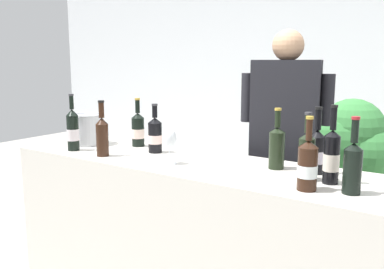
{
  "coord_description": "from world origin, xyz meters",
  "views": [
    {
      "loc": [
        1.29,
        -1.86,
        1.49
      ],
      "look_at": [
        0.03,
        0.0,
        1.1
      ],
      "focal_mm": 39.07,
      "sensor_mm": 36.0,
      "label": 1
    }
  ],
  "objects_px": {
    "wine_bottle_6": "(155,135)",
    "ice_bucket": "(88,129)",
    "person_server": "(283,169)",
    "wine_bottle_1": "(138,129)",
    "wine_bottle_7": "(353,165)",
    "wine_bottle_2": "(317,151)",
    "wine_bottle_5": "(306,156)",
    "wine_bottle_3": "(308,165)",
    "wine_bottle_4": "(277,146)",
    "wine_glass": "(170,141)",
    "wine_bottle_8": "(102,135)",
    "wine_bottle_9": "(331,156)",
    "potted_shrub": "(352,150)",
    "wine_bottle_0": "(73,130)"
  },
  "relations": [
    {
      "from": "person_server",
      "to": "wine_bottle_3",
      "type": "bearing_deg",
      "value": -61.85
    },
    {
      "from": "wine_bottle_7",
      "to": "ice_bucket",
      "type": "bearing_deg",
      "value": 176.06
    },
    {
      "from": "wine_bottle_5",
      "to": "wine_bottle_8",
      "type": "distance_m",
      "value": 1.16
    },
    {
      "from": "wine_bottle_1",
      "to": "potted_shrub",
      "type": "bearing_deg",
      "value": 42.91
    },
    {
      "from": "wine_bottle_3",
      "to": "wine_bottle_8",
      "type": "distance_m",
      "value": 1.21
    },
    {
      "from": "wine_bottle_5",
      "to": "wine_bottle_6",
      "type": "relative_size",
      "value": 1.07
    },
    {
      "from": "person_server",
      "to": "potted_shrub",
      "type": "bearing_deg",
      "value": 65.09
    },
    {
      "from": "wine_bottle_2",
      "to": "wine_bottle_8",
      "type": "xyz_separation_m",
      "value": [
        -1.15,
        -0.32,
        0.01
      ]
    },
    {
      "from": "wine_bottle_8",
      "to": "potted_shrub",
      "type": "xyz_separation_m",
      "value": [
        1.08,
        1.35,
        -0.2
      ]
    },
    {
      "from": "wine_glass",
      "to": "wine_bottle_3",
      "type": "bearing_deg",
      "value": -3.34
    },
    {
      "from": "wine_bottle_0",
      "to": "ice_bucket",
      "type": "distance_m",
      "value": 0.2
    },
    {
      "from": "wine_bottle_2",
      "to": "wine_glass",
      "type": "distance_m",
      "value": 0.75
    },
    {
      "from": "wine_bottle_1",
      "to": "wine_bottle_9",
      "type": "bearing_deg",
      "value": -6.98
    },
    {
      "from": "wine_bottle_6",
      "to": "wine_bottle_8",
      "type": "xyz_separation_m",
      "value": [
        -0.19,
        -0.25,
        0.02
      ]
    },
    {
      "from": "wine_bottle_8",
      "to": "wine_bottle_9",
      "type": "bearing_deg",
      "value": 8.0
    },
    {
      "from": "wine_bottle_5",
      "to": "ice_bucket",
      "type": "xyz_separation_m",
      "value": [
        -1.49,
        0.02,
        -0.01
      ]
    },
    {
      "from": "person_server",
      "to": "wine_bottle_0",
      "type": "bearing_deg",
      "value": -144.63
    },
    {
      "from": "wine_bottle_6",
      "to": "ice_bucket",
      "type": "height_order",
      "value": "wine_bottle_6"
    },
    {
      "from": "wine_bottle_5",
      "to": "person_server",
      "type": "height_order",
      "value": "person_server"
    },
    {
      "from": "wine_bottle_9",
      "to": "person_server",
      "type": "height_order",
      "value": "person_server"
    },
    {
      "from": "potted_shrub",
      "to": "ice_bucket",
      "type": "bearing_deg",
      "value": -140.81
    },
    {
      "from": "wine_bottle_6",
      "to": "wine_bottle_7",
      "type": "height_order",
      "value": "wine_bottle_7"
    },
    {
      "from": "wine_bottle_9",
      "to": "wine_glass",
      "type": "bearing_deg",
      "value": -172.41
    },
    {
      "from": "wine_bottle_3",
      "to": "wine_glass",
      "type": "distance_m",
      "value": 0.77
    },
    {
      "from": "wine_bottle_0",
      "to": "potted_shrub",
      "type": "distance_m",
      "value": 1.91
    },
    {
      "from": "wine_bottle_3",
      "to": "wine_bottle_6",
      "type": "relative_size",
      "value": 1.08
    },
    {
      "from": "wine_bottle_6",
      "to": "ice_bucket",
      "type": "bearing_deg",
      "value": -174.49
    },
    {
      "from": "wine_bottle_8",
      "to": "wine_bottle_7",
      "type": "bearing_deg",
      "value": 3.27
    },
    {
      "from": "wine_bottle_3",
      "to": "wine_bottle_4",
      "type": "distance_m",
      "value": 0.37
    },
    {
      "from": "ice_bucket",
      "to": "wine_bottle_1",
      "type": "bearing_deg",
      "value": 23.08
    },
    {
      "from": "wine_bottle_3",
      "to": "person_server",
      "type": "height_order",
      "value": "person_server"
    },
    {
      "from": "wine_bottle_0",
      "to": "potted_shrub",
      "type": "relative_size",
      "value": 0.28
    },
    {
      "from": "wine_bottle_6",
      "to": "person_server",
      "type": "relative_size",
      "value": 0.18
    },
    {
      "from": "wine_bottle_2",
      "to": "wine_bottle_5",
      "type": "bearing_deg",
      "value": -90.73
    },
    {
      "from": "wine_bottle_0",
      "to": "wine_bottle_2",
      "type": "xyz_separation_m",
      "value": [
        1.42,
        0.31,
        -0.01
      ]
    },
    {
      "from": "wine_bottle_2",
      "to": "wine_bottle_7",
      "type": "bearing_deg",
      "value": -46.49
    },
    {
      "from": "ice_bucket",
      "to": "wine_bottle_6",
      "type": "bearing_deg",
      "value": 5.51
    },
    {
      "from": "wine_glass",
      "to": "wine_bottle_6",
      "type": "bearing_deg",
      "value": 143.78
    },
    {
      "from": "wine_bottle_3",
      "to": "ice_bucket",
      "type": "bearing_deg",
      "value": 173.58
    },
    {
      "from": "ice_bucket",
      "to": "person_server",
      "type": "bearing_deg",
      "value": 26.53
    },
    {
      "from": "wine_bottle_1",
      "to": "wine_bottle_7",
      "type": "bearing_deg",
      "value": -10.36
    },
    {
      "from": "wine_bottle_4",
      "to": "person_server",
      "type": "xyz_separation_m",
      "value": [
        -0.15,
        0.48,
        -0.25
      ]
    },
    {
      "from": "wine_bottle_0",
      "to": "wine_bottle_4",
      "type": "relative_size",
      "value": 1.12
    },
    {
      "from": "wine_bottle_6",
      "to": "wine_bottle_8",
      "type": "bearing_deg",
      "value": -127.52
    },
    {
      "from": "potted_shrub",
      "to": "wine_bottle_2",
      "type": "bearing_deg",
      "value": -85.95
    },
    {
      "from": "wine_bottle_7",
      "to": "ice_bucket",
      "type": "height_order",
      "value": "wine_bottle_7"
    },
    {
      "from": "wine_bottle_0",
      "to": "wine_bottle_3",
      "type": "height_order",
      "value": "wine_bottle_0"
    },
    {
      "from": "wine_bottle_8",
      "to": "wine_glass",
      "type": "bearing_deg",
      "value": 8.77
    },
    {
      "from": "wine_bottle_6",
      "to": "wine_bottle_9",
      "type": "relative_size",
      "value": 0.83
    },
    {
      "from": "potted_shrub",
      "to": "wine_glass",
      "type": "bearing_deg",
      "value": -116.42
    }
  ]
}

